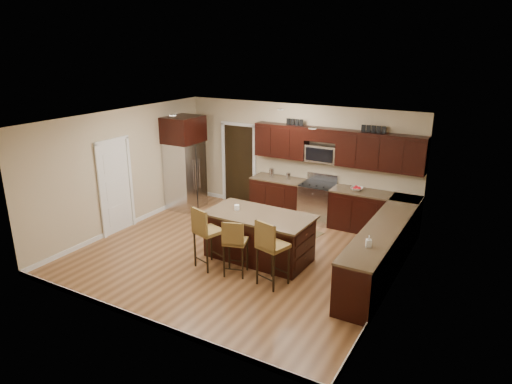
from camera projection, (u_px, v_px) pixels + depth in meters
The scene contains 23 objects.
floor at pixel (238, 254), 9.19m from camera, with size 6.00×6.00×0.00m, color brown.
ceiling at pixel (237, 120), 8.36m from camera, with size 6.00×6.00×0.00m, color silver.
wall_back at pixel (297, 160), 11.05m from camera, with size 6.00×6.00×0.00m, color #BFAE8A.
wall_left at pixel (123, 170), 10.18m from camera, with size 5.50×5.50×0.00m, color #BFAE8A.
wall_right at pixel (395, 218), 7.36m from camera, with size 5.50×5.50×0.00m, color #BFAE8A.
base_cabinets at pixel (354, 227), 9.35m from camera, with size 4.02×3.96×0.92m.
upper_cabinets at pixel (337, 146), 10.27m from camera, with size 4.00×0.33×0.80m.
range at pixel (317, 202), 10.75m from camera, with size 0.76×0.64×1.11m.
microwave at pixel (322, 154), 10.52m from camera, with size 0.76×0.31×0.40m, color silver.
doorway at pixel (239, 165), 11.91m from camera, with size 0.85×0.03×2.06m, color black.
pantry_door at pixel (115, 188), 10.03m from camera, with size 0.03×0.80×2.04m, color white.
letter_decor at pixel (332, 125), 10.20m from camera, with size 2.20×0.03×0.15m, color black, non-canonical shape.
island at pixel (259, 238), 8.89m from camera, with size 2.09×1.14×0.92m.
stool_left at pixel (206, 231), 8.40m from camera, with size 0.56×0.56×1.20m.
stool_mid at pixel (235, 242), 8.14m from camera, with size 0.50×0.50×1.07m.
stool_right at pixel (270, 246), 7.76m from camera, with size 0.55×0.55×1.21m.
refrigerator at pixel (185, 162), 11.45m from camera, with size 0.79×0.92×2.35m.
floor_mat at pixel (302, 232), 10.21m from camera, with size 0.82×0.55×0.01m, color brown.
fruit_bowl at pixel (357, 189), 10.17m from camera, with size 0.28×0.28×0.07m, color silver.
soap_bottle at pixel (369, 241), 7.30m from camera, with size 0.09×0.09×0.19m, color #B2B2B2.
canister_tall at pixel (272, 173), 11.15m from camera, with size 0.12×0.12×0.22m, color silver.
canister_short at pixel (288, 176), 10.95m from camera, with size 0.11×0.11×0.17m, color silver.
island_jar at pixel (237, 207), 8.96m from camera, with size 0.10×0.10×0.10m, color white.
Camera 1 is at (4.43, -7.09, 4.03)m, focal length 32.00 mm.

